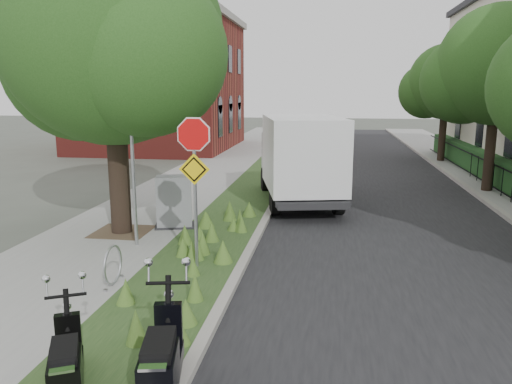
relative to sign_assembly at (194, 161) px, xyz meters
The scene contains 18 objects.
ground 2.78m from the sign_assembly, 22.62° to the right, with size 120.00×120.00×0.00m, color #4C5147.
sidewalk_near 10.10m from the sign_assembly, 106.84° to the left, with size 3.50×60.00×0.12m, color gray.
verge 9.69m from the sign_assembly, 90.61° to the left, with size 2.00×60.00×0.12m, color #24411B.
kerb_near 9.73m from the sign_assembly, 84.54° to the left, with size 0.20×60.00×0.13m, color #9E9991.
road 10.65m from the sign_assembly, 64.96° to the left, with size 7.00×60.00×0.01m, color black.
kerb_far 12.50m from the sign_assembly, 50.01° to the left, with size 0.20×60.00×0.13m, color #9E9991.
street_tree_main 4.30m from the sign_assembly, 139.63° to the left, with size 6.21×5.54×7.66m.
bare_post 2.18m from the sign_assembly, 145.95° to the left, with size 0.08×0.08×4.00m.
bike_hoop 2.54m from the sign_assembly, 137.69° to the right, with size 0.06×0.78×0.77m.
sign_assembly is the anchor object (origin of this frame).
fence_far 12.86m from the sign_assembly, 47.60° to the left, with size 0.04×24.00×1.00m.
brick_building 22.97m from the sign_assembly, 110.72° to the left, with size 9.40×10.40×8.30m.
far_tree_b 12.78m from the sign_assembly, 48.62° to the left, with size 4.83×4.31×6.56m.
far_tree_c 19.42m from the sign_assembly, 64.46° to the left, with size 4.37×3.89×5.93m.
scooter_near 5.09m from the sign_assembly, 93.00° to the right, with size 0.90×1.58×0.82m.
scooter_far 4.99m from the sign_assembly, 79.60° to the right, with size 0.65×1.90×0.91m.
box_truck 6.92m from the sign_assembly, 75.64° to the left, with size 3.24×5.80×2.48m.
utility_cabinet 3.59m from the sign_assembly, 115.64° to the left, with size 1.18×0.94×1.38m.
Camera 1 is at (1.29, -9.02, 3.73)m, focal length 35.00 mm.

